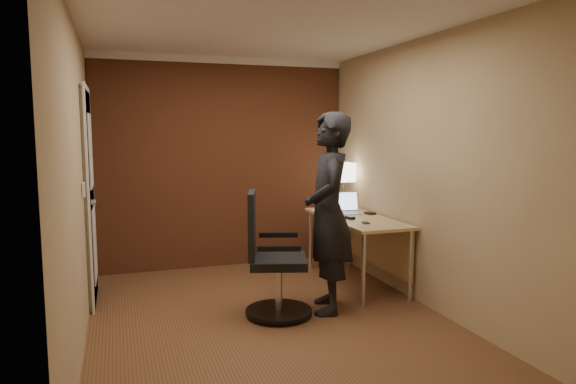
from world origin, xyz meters
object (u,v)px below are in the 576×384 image
object	(u,v)px
desk_lamp	(343,173)
mouse	(350,218)
laptop	(346,207)
phone	(366,223)
office_chair	(271,263)
person	(328,213)
wallet	(370,213)
desk	(362,228)

from	to	relation	value
desk_lamp	mouse	size ratio (longest dim) A/B	5.35
desk_lamp	laptop	xyz separation A→B (m)	(-0.13, -0.36, -0.35)
laptop	phone	bearing A→B (deg)	-97.28
mouse	office_chair	bearing A→B (deg)	-166.80
laptop	phone	distance (m)	0.66
office_chair	person	world-z (taller)	person
phone	wallet	world-z (taller)	wallet
desk_lamp	mouse	world-z (taller)	desk_lamp
desk_lamp	office_chair	size ratio (longest dim) A/B	0.49
wallet	office_chair	distance (m)	1.57
desk_lamp	office_chair	world-z (taller)	desk_lamp
person	desk_lamp	bearing A→B (deg)	167.16
mouse	office_chair	world-z (taller)	office_chair
desk_lamp	office_chair	xyz separation A→B (m)	(-1.28, -1.27, -0.67)
desk_lamp	person	xyz separation A→B (m)	(-0.74, -1.29, -0.24)
phone	wallet	xyz separation A→B (m)	(0.30, 0.49, 0.01)
desk	wallet	bearing A→B (deg)	34.32
wallet	desk_lamp	bearing A→B (deg)	98.88
desk_lamp	laptop	distance (m)	0.52
laptop	mouse	bearing A→B (deg)	-108.17
wallet	mouse	bearing A→B (deg)	-147.12
mouse	wallet	distance (m)	0.41
mouse	office_chair	size ratio (longest dim) A/B	0.09
mouse	office_chair	xyz separation A→B (m)	(-1.01, -0.53, -0.26)
wallet	office_chair	xyz separation A→B (m)	(-1.36, -0.75, -0.26)
desk	person	distance (m)	1.00
desk	mouse	distance (m)	0.27
phone	office_chair	xyz separation A→B (m)	(-1.06, -0.26, -0.25)
mouse	phone	xyz separation A→B (m)	(0.04, -0.27, -0.01)
laptop	office_chair	bearing A→B (deg)	-141.41
desk	desk_lamp	bearing A→B (deg)	84.13
desk_lamp	desk	bearing A→B (deg)	-95.87
phone	office_chair	distance (m)	1.12
phone	mouse	bearing A→B (deg)	113.56
mouse	person	size ratio (longest dim) A/B	0.06
mouse	person	distance (m)	0.74
laptop	phone	xyz separation A→B (m)	(-0.08, -0.65, -0.06)
desk	laptop	xyz separation A→B (m)	(-0.07, 0.26, 0.19)
mouse	phone	world-z (taller)	mouse
office_chair	desk_lamp	bearing A→B (deg)	44.92
desk	mouse	bearing A→B (deg)	-148.22
desk	person	bearing A→B (deg)	-135.30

